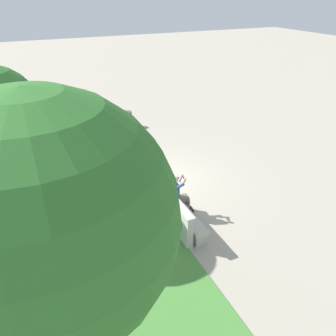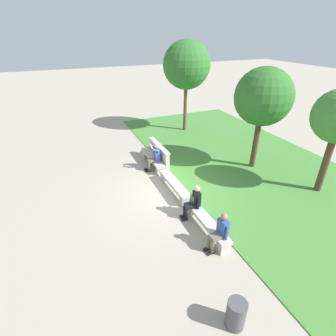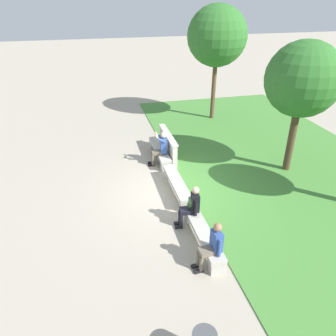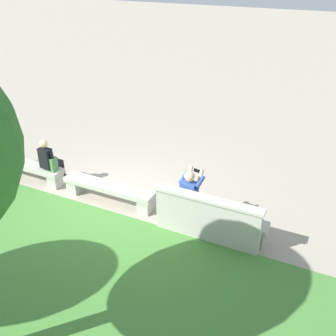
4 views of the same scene
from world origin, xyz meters
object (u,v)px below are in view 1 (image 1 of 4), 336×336
bench_main (183,214)px  tree_left_background (48,221)px  person_companion (122,131)px  bench_mid (127,146)px  person_photographer (178,193)px  backpack (134,148)px  trash_bin (128,119)px  bench_near (150,174)px  person_distant (135,146)px

bench_main → tree_left_background: tree_left_background is taller
bench_main → person_companion: 5.97m
tree_left_background → bench_mid: bearing=-22.0°
person_photographer → bench_mid: bearing=0.9°
person_companion → backpack: size_ratio=2.94×
tree_left_background → trash_bin: tree_left_background is taller
bench_mid → person_photographer: person_photographer is taller
bench_main → bench_near: 2.58m
backpack → trash_bin: backpack is taller
person_photographer → person_companion: size_ratio=1.05×
bench_near → bench_mid: 2.58m
bench_mid → person_distant: size_ratio=1.85×
bench_mid → trash_bin: (2.96, -1.01, 0.07)m
bench_mid → backpack: backpack is taller
person_photographer → trash_bin: size_ratio=1.76×
bench_main → person_photographer: 0.67m
bench_mid → person_companion: bearing=-4.7°
person_photographer → trash_bin: (7.61, -0.94, -0.36)m
bench_main → backpack: size_ratio=5.44×
bench_near → bench_mid: (2.58, 0.00, 0.00)m
person_distant → bench_near: bearing=177.8°
bench_mid → person_photographer: 4.67m
person_distant → tree_left_background: (-8.21, 3.72, 3.34)m
bench_main → tree_left_background: (-3.88, 3.65, 3.70)m
person_distant → person_photographer: bearing=-179.8°
person_distant → trash_bin: person_distant is taller
tree_left_background → trash_bin: (12.00, -4.67, -3.64)m
bench_near → backpack: backpack is taller
bench_mid → bench_near: bearing=180.0°
person_photographer → person_companion: bearing=0.1°
person_companion → trash_bin: (2.15, -0.95, -0.30)m
bench_main → person_distant: bearing=-0.9°
person_photographer → tree_left_background: size_ratio=0.24×
trash_bin → person_photographer: bearing=173.0°
bench_near → bench_mid: bearing=0.0°
bench_near → bench_main: bearing=180.0°
person_distant → trash_bin: 3.92m
backpack → trash_bin: 4.03m
person_photographer → tree_left_background: tree_left_background is taller
bench_near → tree_left_background: 8.29m
bench_main → bench_mid: bearing=0.0°
bench_main → backpack: bearing=0.2°
bench_near → tree_left_background: (-6.46, 3.65, 3.70)m
person_photographer → person_distant: person_photographer is taller
person_photographer → person_distant: size_ratio=1.05×
bench_near → person_companion: person_companion is taller
person_photographer → backpack: (3.72, 0.09, -0.11)m
person_companion → tree_left_background: (-9.84, 3.72, 3.34)m
backpack → tree_left_background: size_ratio=0.08×
person_distant → trash_bin: bearing=-14.0°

